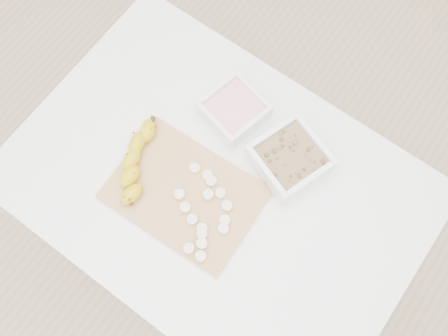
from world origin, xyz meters
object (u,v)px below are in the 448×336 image
Objects in this scene: table at (217,195)px; bowl_yogurt at (234,110)px; cutting_board at (185,194)px; banana at (136,163)px; bowl_granola at (290,159)px.

bowl_yogurt is at bearing 112.91° from table.
banana reaches higher than cutting_board.
table is 4.99× the size of bowl_granola.
bowl_granola is 0.27m from cutting_board.
cutting_board reaches higher than table.
bowl_yogurt is 0.24m from cutting_board.
table is 4.58× the size of banana.
table is 6.06× the size of bowl_yogurt.
cutting_board is at bearing -126.68° from table.
bowl_granola is 0.57× the size of cutting_board.
bowl_granola is (0.11, 0.15, 0.13)m from table.
table is at bearing 53.32° from cutting_board.
bowl_yogurt is 0.28m from banana.
bowl_granola is at bearing 53.27° from table.
table is 0.13m from cutting_board.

